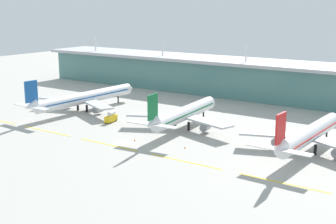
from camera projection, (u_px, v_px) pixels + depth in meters
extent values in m
plane|color=#A8A59E|center=(123.00, 143.00, 176.96)|extent=(600.00, 600.00, 0.00)
cube|color=slate|center=(249.00, 80.00, 264.11)|extent=(280.00, 28.00, 18.67)
cube|color=#B2B2B7|center=(250.00, 62.00, 261.82)|extent=(288.00, 34.00, 1.80)
cylinder|color=silver|center=(95.00, 44.00, 318.00)|extent=(0.90, 0.90, 9.00)
cylinder|color=silver|center=(163.00, 48.00, 287.06)|extent=(0.90, 0.90, 9.00)
cylinder|color=silver|center=(246.00, 53.00, 256.12)|extent=(0.90, 0.90, 9.00)
cylinder|color=white|center=(86.00, 97.00, 230.28)|extent=(8.39, 60.66, 5.80)
cone|color=white|center=(130.00, 88.00, 255.38)|extent=(5.68, 4.23, 5.51)
cone|color=white|center=(30.00, 106.00, 204.14)|extent=(5.21, 6.83, 5.72)
cube|color=#19519E|center=(31.00, 92.00, 203.47)|extent=(0.97, 6.42, 9.50)
cube|color=white|center=(23.00, 105.00, 207.80)|extent=(10.13, 3.63, 0.36)
cube|color=white|center=(39.00, 108.00, 201.35)|extent=(10.13, 3.63, 0.36)
cube|color=#B7BABF|center=(63.00, 98.00, 234.16)|extent=(24.89, 14.44, 0.70)
cylinder|color=gray|center=(67.00, 104.00, 235.21)|extent=(3.39, 4.63, 3.20)
cube|color=#B7BABF|center=(97.00, 104.00, 220.09)|extent=(24.66, 16.13, 0.70)
cylinder|color=gray|center=(98.00, 109.00, 222.54)|extent=(3.39, 4.63, 3.20)
cylinder|color=black|center=(118.00, 99.00, 248.99)|extent=(0.70, 0.70, 3.60)
cylinder|color=black|center=(78.00, 107.00, 230.87)|extent=(1.10, 1.10, 3.60)
cylinder|color=black|center=(87.00, 109.00, 227.12)|extent=(1.10, 1.10, 3.60)
cube|color=#19519E|center=(86.00, 97.00, 230.19)|extent=(8.17, 54.62, 0.60)
cylinder|color=silver|center=(185.00, 113.00, 197.08)|extent=(10.28, 49.22, 5.80)
cone|color=silver|center=(211.00, 102.00, 219.58)|extent=(5.86, 4.49, 5.51)
cone|color=silver|center=(151.00, 124.00, 173.47)|extent=(5.52, 7.05, 5.72)
cube|color=#146B38|center=(153.00, 107.00, 172.88)|extent=(1.29, 6.44, 9.50)
cube|color=silver|center=(140.00, 123.00, 176.56)|extent=(10.25, 4.11, 0.36)
cube|color=silver|center=(165.00, 126.00, 171.32)|extent=(10.25, 4.11, 0.36)
cube|color=#B7BABF|center=(155.00, 115.00, 199.32)|extent=(24.45, 17.05, 0.70)
cylinder|color=gray|center=(160.00, 121.00, 200.60)|extent=(3.60, 4.78, 3.20)
cube|color=#B7BABF|center=(207.00, 122.00, 187.90)|extent=(24.94, 13.41, 0.70)
cylinder|color=gray|center=(205.00, 127.00, 190.32)|extent=(3.60, 4.78, 3.20)
cylinder|color=black|center=(203.00, 115.00, 213.73)|extent=(0.70, 0.70, 3.60)
cylinder|color=black|center=(175.00, 124.00, 197.10)|extent=(1.10, 1.10, 3.60)
cylinder|color=black|center=(189.00, 126.00, 194.06)|extent=(1.10, 1.10, 3.60)
cube|color=#146B38|center=(185.00, 112.00, 196.99)|extent=(9.87, 44.36, 0.60)
cylinder|color=white|center=(310.00, 133.00, 165.63)|extent=(7.56, 49.81, 5.80)
cone|color=white|center=(334.00, 119.00, 186.63)|extent=(5.65, 4.19, 5.51)
cone|color=white|center=(278.00, 149.00, 143.59)|extent=(5.16, 6.80, 5.72)
cube|color=red|center=(281.00, 128.00, 142.93)|extent=(0.93, 6.42, 9.50)
cube|color=white|center=(262.00, 146.00, 147.22)|extent=(10.11, 3.55, 0.36)
cube|color=white|center=(296.00, 153.00, 140.83)|extent=(10.11, 3.55, 0.36)
cube|color=#B7BABF|center=(273.00, 134.00, 169.43)|extent=(24.88, 14.58, 0.70)
cylinder|color=gray|center=(278.00, 141.00, 170.49)|extent=(3.36, 4.61, 3.20)
cylinder|color=black|center=(327.00, 135.00, 181.26)|extent=(0.70, 0.70, 3.60)
cylinder|color=black|center=(297.00, 147.00, 166.20)|extent=(1.10, 1.10, 3.60)
cylinder|color=black|center=(315.00, 150.00, 162.48)|extent=(1.10, 1.10, 3.60)
cube|color=red|center=(310.00, 132.00, 165.55)|extent=(7.43, 44.85, 0.60)
cube|color=yellow|center=(46.00, 131.00, 193.27)|extent=(28.00, 0.70, 0.04)
cube|color=yellow|center=(108.00, 145.00, 174.49)|extent=(28.00, 0.70, 0.04)
cube|color=yellow|center=(185.00, 162.00, 155.70)|extent=(28.00, 0.70, 0.04)
cube|color=yellow|center=(283.00, 183.00, 136.92)|extent=(28.00, 0.70, 0.04)
cube|color=gold|center=(111.00, 118.00, 207.52)|extent=(3.85, 7.55, 2.60)
cylinder|color=silver|center=(112.00, 113.00, 207.73)|extent=(2.68, 4.29, 2.00)
cylinder|color=black|center=(110.00, 123.00, 205.10)|extent=(0.51, 0.95, 0.90)
cylinder|color=black|center=(106.00, 122.00, 206.03)|extent=(0.51, 0.95, 0.90)
cylinder|color=black|center=(116.00, 120.00, 209.58)|extent=(0.51, 0.95, 0.90)
cylinder|color=black|center=(112.00, 120.00, 210.51)|extent=(0.51, 0.95, 0.90)
cone|color=orange|center=(135.00, 140.00, 179.38)|extent=(0.56, 0.56, 0.70)
cone|color=orange|center=(185.00, 147.00, 170.13)|extent=(0.56, 0.56, 0.70)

